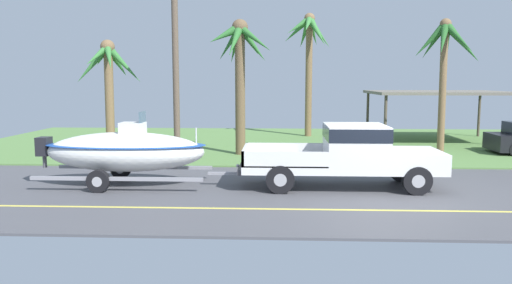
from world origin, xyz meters
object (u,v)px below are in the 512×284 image
at_px(pickup_truck_towing, 354,153).
at_px(palm_tree_near_right, 308,44).
at_px(carport_awning, 437,94).
at_px(palm_tree_far_left, 240,57).
at_px(palm_tree_mid, 108,71).
at_px(boat_on_trailer, 125,151).
at_px(palm_tree_near_left, 446,53).
at_px(utility_pole, 175,56).

relative_size(pickup_truck_towing, palm_tree_near_right, 0.88).
distance_m(carport_awning, palm_tree_far_left, 10.98).
bearing_deg(palm_tree_near_right, palm_tree_mid, -143.50).
bearing_deg(carport_awning, boat_on_trailer, -139.04).
bearing_deg(palm_tree_near_right, palm_tree_near_left, -55.14).
bearing_deg(palm_tree_mid, pickup_truck_towing, -34.00).
relative_size(palm_tree_mid, utility_pole, 0.62).
height_order(boat_on_trailer, palm_tree_mid, palm_tree_mid).
distance_m(palm_tree_near_right, palm_tree_far_left, 7.78).
bearing_deg(carport_awning, palm_tree_far_left, -152.26).
bearing_deg(carport_awning, pickup_truck_towing, -117.89).
bearing_deg(palm_tree_near_right, boat_on_trailer, -115.64).
relative_size(palm_tree_mid, palm_tree_far_left, 0.86).
bearing_deg(palm_tree_near_left, palm_tree_far_left, 178.69).
xyz_separation_m(pickup_truck_towing, utility_pole, (-6.10, 4.10, 3.01)).
bearing_deg(palm_tree_mid, utility_pole, -34.18).
relative_size(palm_tree_near_left, palm_tree_far_left, 0.99).
distance_m(pickup_truck_towing, boat_on_trailer, 6.83).
relative_size(carport_awning, palm_tree_near_left, 1.19).
relative_size(pickup_truck_towing, boat_on_trailer, 0.99).
bearing_deg(pickup_truck_towing, palm_tree_near_left, 52.46).
relative_size(pickup_truck_towing, carport_awning, 0.91).
height_order(boat_on_trailer, palm_tree_near_right, palm_tree_near_right).
xyz_separation_m(boat_on_trailer, palm_tree_far_left, (3.02, 5.91, 3.07)).
relative_size(pickup_truck_towing, palm_tree_far_left, 1.06).
distance_m(pickup_truck_towing, palm_tree_near_left, 7.90).
xyz_separation_m(carport_awning, palm_tree_far_left, (-9.61, -5.06, 1.62)).
xyz_separation_m(palm_tree_near_left, palm_tree_near_right, (-5.02, 7.21, 0.90)).
bearing_deg(palm_tree_near_left, palm_tree_mid, 177.27).
xyz_separation_m(pickup_truck_towing, boat_on_trailer, (-6.83, -0.00, -0.00)).
distance_m(pickup_truck_towing, utility_pole, 7.94).
bearing_deg(pickup_truck_towing, carport_awning, 62.11).
distance_m(palm_tree_mid, palm_tree_far_left, 5.71).
height_order(boat_on_trailer, palm_tree_near_left, palm_tree_near_left).
bearing_deg(palm_tree_near_left, palm_tree_near_right, 124.86).
height_order(palm_tree_near_right, utility_pole, utility_pole).
relative_size(palm_tree_near_right, palm_tree_mid, 1.39).
xyz_separation_m(pickup_truck_towing, carport_awning, (5.81, 10.97, 1.44)).
bearing_deg(palm_tree_near_right, pickup_truck_towing, -87.25).
height_order(carport_awning, utility_pole, utility_pole).
bearing_deg(boat_on_trailer, palm_tree_far_left, 62.92).
distance_m(palm_tree_near_left, utility_pole, 10.62).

